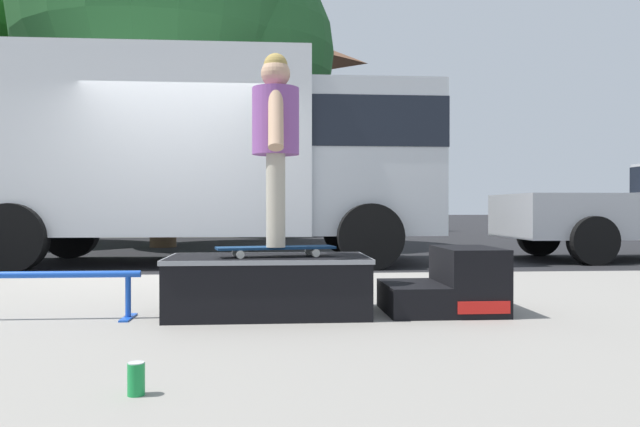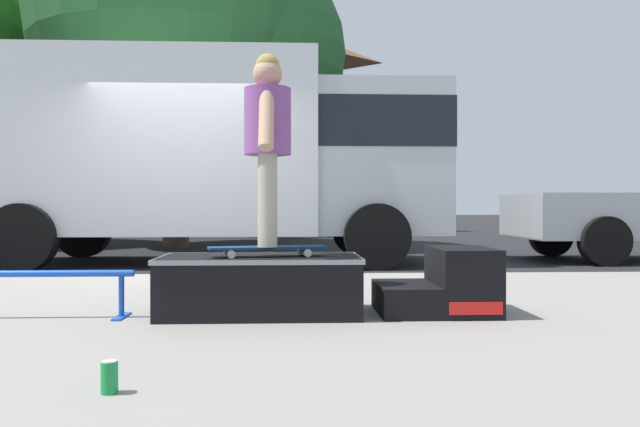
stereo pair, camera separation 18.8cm
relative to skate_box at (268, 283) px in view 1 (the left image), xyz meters
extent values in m
plane|color=black|center=(-1.24, 3.08, -0.33)|extent=(140.00, 140.00, 0.00)
cube|color=gray|center=(-1.24, 0.08, -0.27)|extent=(50.00, 5.00, 0.12)
cube|color=black|center=(0.00, 0.00, -0.01)|extent=(1.31, 0.69, 0.39)
cube|color=gray|center=(0.00, 0.00, 0.17)|extent=(1.33, 0.71, 0.03)
cube|color=black|center=(0.98, 0.00, -0.11)|extent=(0.39, 0.63, 0.20)
cube|color=black|center=(1.37, 0.00, 0.01)|extent=(0.39, 0.63, 0.44)
cube|color=red|center=(1.37, -0.32, -0.13)|extent=(0.34, 0.01, 0.08)
cylinder|color=blue|center=(-1.44, -0.08, 0.08)|extent=(1.24, 0.04, 0.04)
cylinder|color=blue|center=(-0.90, -0.08, -0.07)|extent=(0.04, 0.04, 0.29)
cube|color=blue|center=(-0.90, -0.08, -0.20)|extent=(0.06, 0.28, 0.01)
cube|color=navy|center=(0.05, -0.06, 0.24)|extent=(0.80, 0.35, 0.02)
cylinder|color=silver|center=(0.28, 0.08, 0.21)|extent=(0.06, 0.04, 0.05)
cylinder|color=silver|center=(0.31, -0.10, 0.21)|extent=(0.06, 0.04, 0.05)
cylinder|color=silver|center=(-0.21, -0.02, 0.21)|extent=(0.06, 0.04, 0.05)
cylinder|color=silver|center=(-0.18, -0.20, 0.21)|extent=(0.06, 0.04, 0.05)
cylinder|color=#B7AD99|center=(0.05, 0.02, 0.55)|extent=(0.12, 0.12, 0.61)
cylinder|color=#B7AD99|center=(0.05, -0.14, 0.55)|extent=(0.12, 0.12, 0.61)
cylinder|color=#8C4C99|center=(0.05, -0.06, 1.08)|extent=(0.31, 0.31, 0.44)
cylinder|color=tan|center=(0.05, 0.13, 1.07)|extent=(0.10, 0.27, 0.42)
cylinder|color=tan|center=(0.05, -0.25, 1.07)|extent=(0.10, 0.27, 0.42)
sphere|color=tan|center=(0.05, -0.06, 1.39)|extent=(0.19, 0.19, 0.19)
sphere|color=tan|center=(0.05, -0.06, 1.45)|extent=(0.16, 0.16, 0.16)
cylinder|color=#198C3F|center=(-0.49, -1.75, -0.15)|extent=(0.07, 0.07, 0.12)
cylinder|color=silver|center=(-0.49, -1.75, -0.09)|extent=(0.06, 0.06, 0.00)
cube|color=white|center=(-1.94, 5.28, 1.42)|extent=(5.00, 2.35, 2.60)
cube|color=silver|center=(1.51, 5.28, 1.22)|extent=(1.90, 2.16, 2.20)
cube|color=black|center=(1.51, 5.28, 1.70)|extent=(1.92, 2.19, 0.70)
cylinder|color=black|center=(1.35, 6.46, 0.12)|extent=(0.90, 0.28, 0.90)
cylinder|color=black|center=(1.35, 4.11, 0.12)|extent=(0.90, 0.28, 0.90)
cylinder|color=black|center=(-3.34, 6.46, 0.12)|extent=(0.90, 0.28, 0.90)
cylinder|color=black|center=(-3.34, 4.11, 0.12)|extent=(0.90, 0.28, 0.90)
cube|color=#B2B5BA|center=(5.10, 5.45, 0.38)|extent=(2.60, 1.85, 0.70)
cylinder|color=black|center=(4.71, 6.38, 0.03)|extent=(0.72, 0.24, 0.72)
cylinder|color=black|center=(4.71, 4.53, 0.03)|extent=(0.72, 0.24, 0.72)
cylinder|color=brown|center=(-2.31, 9.28, 1.17)|extent=(0.56, 0.56, 3.00)
sphere|color=#235628|center=(-2.31, 9.28, 4.67)|extent=(6.14, 6.14, 6.14)
sphere|color=#235628|center=(-0.62, 9.28, 3.90)|extent=(3.99, 3.99, 3.99)
cube|color=beige|center=(-3.31, 17.64, 2.67)|extent=(9.00, 7.50, 6.00)
cube|color=#B2ADA3|center=(-3.31, 13.64, 1.07)|extent=(9.00, 0.50, 2.80)
pyramid|color=brown|center=(-3.31, 17.64, 6.87)|extent=(9.54, 7.95, 2.40)
camera|label=1|loc=(0.03, -4.14, 0.50)|focal=34.57mm
camera|label=2|loc=(0.22, -4.15, 0.50)|focal=34.57mm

